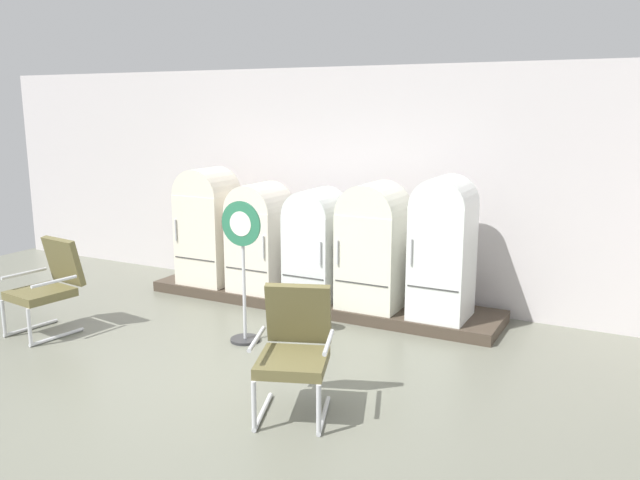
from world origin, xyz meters
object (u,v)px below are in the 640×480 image
object	(u,v)px
refrigerator_3	(373,242)
refrigerator_1	(260,234)
refrigerator_0	(208,223)
refrigerator_4	(443,243)
sign_stand	(243,273)
refrigerator_2	(316,241)
armchair_left	(49,283)
armchair_right	(295,346)

from	to	relation	value
refrigerator_3	refrigerator_1	bearing A→B (deg)	-179.78
refrigerator_0	refrigerator_3	xyz separation A→B (m)	(2.36, 0.03, -0.04)
refrigerator_4	sign_stand	bearing A→B (deg)	-141.41
refrigerator_1	refrigerator_2	size ratio (longest dim) A/B	1.02
refrigerator_2	armchair_left	xyz separation A→B (m)	(-2.21, -2.12, -0.29)
refrigerator_0	refrigerator_3	size ratio (longest dim) A/B	1.04
refrigerator_0	sign_stand	distance (m)	2.02
sign_stand	refrigerator_2	bearing A→B (deg)	84.79
refrigerator_1	sign_stand	size ratio (longest dim) A/B	0.91
refrigerator_0	armchair_right	size ratio (longest dim) A/B	1.49
refrigerator_0	refrigerator_3	distance (m)	2.37
armchair_left	armchair_right	xyz separation A→B (m)	(3.35, -0.40, 0.00)
refrigerator_2	sign_stand	xyz separation A→B (m)	(-0.13, -1.40, -0.09)
refrigerator_0	armchair_left	world-z (taller)	refrigerator_0
refrigerator_0	refrigerator_2	xyz separation A→B (m)	(1.61, 0.03, -0.10)
refrigerator_3	sign_stand	xyz separation A→B (m)	(-0.89, -1.40, -0.15)
refrigerator_2	sign_stand	world-z (taller)	sign_stand
refrigerator_0	refrigerator_1	distance (m)	0.80
refrigerator_2	refrigerator_3	distance (m)	0.76
refrigerator_2	refrigerator_3	xyz separation A→B (m)	(0.76, 0.00, 0.06)
refrigerator_3	sign_stand	distance (m)	1.66
refrigerator_4	armchair_right	distance (m)	2.58
refrigerator_4	armchair_left	size ratio (longest dim) A/B	1.54
refrigerator_1	refrigerator_4	bearing A→B (deg)	-0.45
armchair_left	armchair_right	distance (m)	3.37
armchair_right	sign_stand	distance (m)	1.71
sign_stand	refrigerator_0	bearing A→B (deg)	137.25
refrigerator_4	sign_stand	size ratio (longest dim) A/B	1.05
refrigerator_1	armchair_left	world-z (taller)	refrigerator_1
refrigerator_2	refrigerator_3	size ratio (longest dim) A/B	0.92
sign_stand	armchair_left	bearing A→B (deg)	-160.69
armchair_left	refrigerator_4	bearing A→B (deg)	28.96
refrigerator_0	refrigerator_4	distance (m)	3.20
refrigerator_3	armchair_left	xyz separation A→B (m)	(-2.96, -2.13, -0.35)
refrigerator_1	refrigerator_3	world-z (taller)	refrigerator_3
armchair_right	refrigerator_4	bearing A→B (deg)	79.69
refrigerator_4	armchair_left	distance (m)	4.37
armchair_right	sign_stand	bearing A→B (deg)	138.22
refrigerator_2	sign_stand	size ratio (longest dim) A/B	0.89
refrigerator_1	armchair_right	size ratio (longest dim) A/B	1.33
refrigerator_3	armchair_right	bearing A→B (deg)	-81.41
refrigerator_3	armchair_left	bearing A→B (deg)	-144.31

